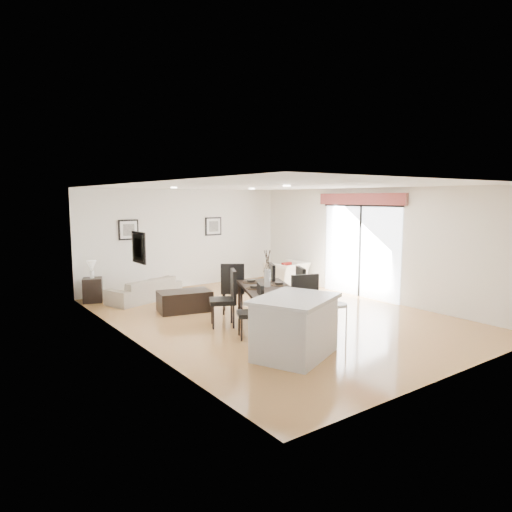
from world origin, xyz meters
TOP-DOWN VIEW (x-y plane):
  - ground at (0.00, 0.00)m, footprint 8.00×8.00m
  - wall_back at (0.00, 4.00)m, footprint 6.00×0.04m
  - wall_front at (0.00, -4.00)m, footprint 6.00×0.04m
  - wall_left at (-3.00, 0.00)m, footprint 0.04×8.00m
  - wall_right at (3.00, 0.00)m, footprint 0.04×8.00m
  - ceiling at (0.00, 0.00)m, footprint 6.00×8.00m
  - sofa at (-1.62, 2.97)m, footprint 1.99×1.30m
  - armchair at (2.34, 2.39)m, footprint 1.15×1.04m
  - courtyard_plant_a at (5.90, -0.16)m, footprint 0.68×0.60m
  - courtyard_plant_b at (5.83, 0.67)m, footprint 0.41×0.41m
  - dining_table at (-0.54, -0.48)m, footprint 1.57×2.04m
  - dining_chair_wnear at (-1.19, -0.98)m, footprint 0.58×0.58m
  - dining_chair_wfar at (-1.18, -0.07)m, footprint 0.66×0.66m
  - dining_chair_enear at (0.11, -0.90)m, footprint 0.68×0.68m
  - dining_chair_efar at (0.11, 0.02)m, footprint 0.66×0.66m
  - dining_chair_head at (-0.51, -1.61)m, footprint 0.63×0.63m
  - dining_chair_foot at (-0.59, 0.66)m, footprint 0.68×0.68m
  - vase at (-0.54, -0.48)m, footprint 0.92×1.41m
  - coffee_table at (-1.32, 1.46)m, footprint 1.23×0.89m
  - side_table at (-2.68, 3.53)m, footprint 0.56×0.56m
  - table_lamp at (-2.68, 3.53)m, footprint 0.22×0.22m
  - cushion at (2.25, 2.29)m, footprint 0.30×0.10m
  - kitchen_island at (-1.24, -2.12)m, footprint 1.65×1.49m
  - bar_stool at (-0.31, -2.12)m, footprint 0.32×0.32m
  - framed_print_back_left at (-1.60, 3.97)m, footprint 0.52×0.04m
  - framed_print_back_right at (0.90, 3.97)m, footprint 0.52×0.04m
  - framed_print_left_wall at (-2.97, -0.20)m, footprint 0.04×0.52m
  - sliding_door at (2.96, 0.30)m, footprint 0.12×2.70m
  - courtyard at (6.16, 0.87)m, footprint 6.00×6.00m

SIDE VIEW (x-z plane):
  - ground at x=0.00m, z-range 0.00..0.00m
  - coffee_table at x=-1.32m, z-range 0.00..0.45m
  - sofa at x=-1.62m, z-range 0.00..0.54m
  - side_table at x=-2.68m, z-range 0.00..0.58m
  - courtyard_plant_b at x=5.83m, z-range 0.00..0.59m
  - armchair at x=2.34m, z-range 0.00..0.67m
  - courtyard_plant_a at x=5.90m, z-range 0.00..0.73m
  - kitchen_island at x=-1.24m, z-range 0.01..0.95m
  - cushion at x=2.25m, z-range 0.38..0.68m
  - dining_chair_wnear at x=-1.19m, z-range 0.06..1.02m
  - bar_stool at x=-0.31m, z-range 0.26..0.97m
  - dining_chair_foot at x=-0.59m, z-range 0.06..1.16m
  - dining_chair_efar at x=0.11m, z-range 0.06..1.16m
  - dining_chair_wfar at x=-1.18m, z-range 0.06..1.16m
  - dining_chair_head at x=-0.51m, z-range 0.07..1.20m
  - dining_chair_enear at x=0.11m, z-range 0.07..1.20m
  - dining_table at x=-0.54m, z-range 0.30..1.06m
  - table_lamp at x=-2.68m, z-range 0.64..1.05m
  - courtyard at x=6.16m, z-range -0.08..1.92m
  - vase at x=-0.54m, z-range 0.70..1.41m
  - wall_back at x=0.00m, z-range 0.00..2.70m
  - wall_front at x=0.00m, z-range 0.00..2.70m
  - wall_left at x=-3.00m, z-range 0.00..2.70m
  - wall_right at x=3.00m, z-range 0.00..2.70m
  - framed_print_back_left at x=-1.60m, z-range 1.39..1.91m
  - framed_print_back_right at x=0.90m, z-range 1.39..1.91m
  - framed_print_left_wall at x=-2.97m, z-range 1.39..1.91m
  - sliding_door at x=2.96m, z-range 0.38..2.95m
  - ceiling at x=0.00m, z-range 2.69..2.71m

